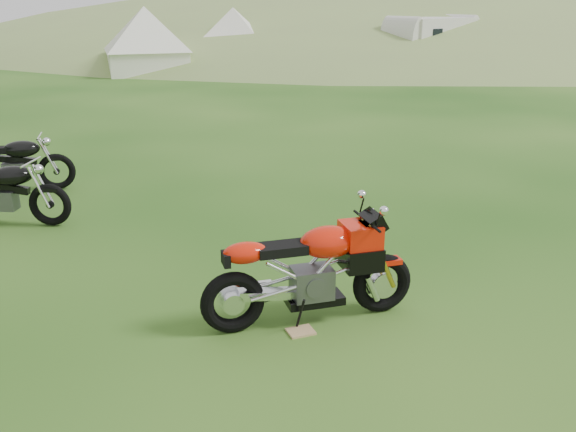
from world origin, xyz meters
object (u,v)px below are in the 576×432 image
object	(u,v)px
vintage_moto_c	(12,163)
caravan	(431,43)
tent_left	(146,40)
vintage_moto_a	(2,191)
sport_motorcycle	(310,264)
tent_mid	(234,37)
plywood_board	(301,331)

from	to	relation	value
vintage_moto_c	caravan	world-z (taller)	caravan
tent_left	vintage_moto_a	bearing A→B (deg)	-101.53
vintage_moto_c	tent_left	distance (m)	16.55
sport_motorcycle	tent_left	world-z (taller)	tent_left
sport_motorcycle	vintage_moto_a	xyz separation A→B (m)	(-3.10, 3.81, -0.12)
vintage_moto_a	caravan	distance (m)	22.32
vintage_moto_a	sport_motorcycle	bearing A→B (deg)	-29.37
vintage_moto_a	tent_left	distance (m)	18.10
vintage_moto_a	tent_mid	xyz separation A→B (m)	(7.43, 19.46, 0.79)
vintage_moto_c	tent_mid	bearing A→B (deg)	70.63
vintage_moto_c	caravan	bearing A→B (deg)	46.92
plywood_board	caravan	size ratio (longest dim) A/B	0.05
plywood_board	vintage_moto_c	world-z (taller)	vintage_moto_c
tent_left	caravan	distance (m)	11.90
vintage_moto_a	tent_left	bearing A→B (deg)	100.33
sport_motorcycle	vintage_moto_c	xyz separation A→B (m)	(-3.12, 5.41, -0.12)
plywood_board	caravan	distance (m)	23.74
vintage_moto_c	tent_mid	xyz separation A→B (m)	(7.45, 17.87, 0.79)
vintage_moto_c	caravan	xyz separation A→B (m)	(15.34, 14.63, 0.59)
plywood_board	vintage_moto_c	bearing A→B (deg)	117.95
tent_left	tent_mid	xyz separation A→B (m)	(3.92, 1.73, -0.03)
plywood_board	caravan	xyz separation A→B (m)	(12.37, 20.23, 1.06)
sport_motorcycle	tent_left	bearing A→B (deg)	89.42
tent_mid	caravan	world-z (taller)	tent_mid
caravan	vintage_moto_a	bearing A→B (deg)	-156.19
tent_mid	caravan	distance (m)	8.53
plywood_board	vintage_moto_c	distance (m)	6.36
sport_motorcycle	tent_left	distance (m)	21.56
vintage_moto_a	tent_mid	world-z (taller)	tent_mid
vintage_moto_a	tent_left	xyz separation A→B (m)	(3.51, 17.74, 0.82)
sport_motorcycle	plywood_board	world-z (taller)	sport_motorcycle
tent_mid	caravan	xyz separation A→B (m)	(7.89, -3.24, -0.20)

